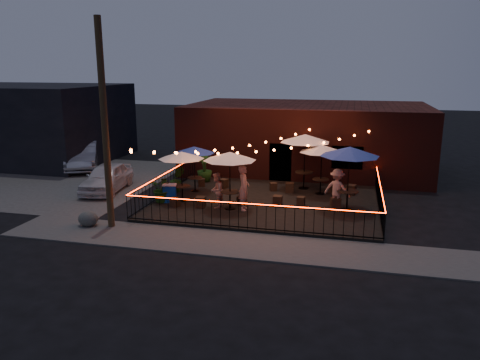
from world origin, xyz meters
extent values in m
plane|color=black|center=(0.00, 0.00, 0.00)|extent=(110.00, 110.00, 0.00)
cube|color=black|center=(0.00, 2.00, 0.07)|extent=(10.00, 8.00, 0.15)
cube|color=#44413F|center=(0.00, -3.25, 0.03)|extent=(18.00, 2.50, 0.05)
cube|color=#44413F|center=(-12.00, 4.00, 0.01)|extent=(11.00, 12.00, 0.02)
cube|color=#36130E|center=(1.00, 10.00, 2.00)|extent=(14.00, 8.00, 4.00)
cube|color=black|center=(0.00, 6.12, 1.10)|extent=(1.20, 0.24, 2.20)
cube|color=black|center=(3.50, 6.12, 1.60)|extent=(1.60, 0.24, 1.20)
cube|color=black|center=(-18.00, 9.00, 2.50)|extent=(12.00, 9.00, 5.00)
cylinder|color=#3C2F18|center=(-5.40, -2.60, 4.00)|extent=(0.26, 0.26, 8.00)
cube|color=black|center=(0.00, -2.00, 0.23)|extent=(10.00, 0.04, 0.04)
cube|color=black|center=(0.00, -2.00, 1.15)|extent=(10.00, 0.04, 0.04)
cube|color=#FF2102|center=(0.00, -2.00, 1.18)|extent=(10.00, 0.03, 0.02)
cube|color=black|center=(-5.00, 2.00, 0.23)|extent=(0.04, 8.00, 0.04)
cube|color=black|center=(-5.00, 2.00, 1.15)|extent=(0.04, 8.00, 0.04)
cube|color=#FF2102|center=(-5.00, 2.00, 1.18)|extent=(0.03, 8.00, 0.02)
cube|color=black|center=(5.00, 2.00, 0.23)|extent=(0.04, 8.00, 0.04)
cube|color=black|center=(5.00, 2.00, 1.15)|extent=(0.04, 8.00, 0.04)
cube|color=#FF2102|center=(5.00, 2.00, 1.18)|extent=(0.03, 8.00, 0.02)
cylinder|color=black|center=(-3.80, 1.13, 0.16)|extent=(0.42, 0.42, 0.03)
cylinder|color=black|center=(-3.80, 1.13, 0.50)|extent=(0.06, 0.06, 0.69)
cylinder|color=black|center=(-3.80, 1.13, 0.86)|extent=(0.76, 0.76, 0.04)
cylinder|color=black|center=(-3.80, 1.13, 1.29)|extent=(0.04, 0.04, 2.29)
cone|color=silver|center=(-3.80, 1.13, 2.29)|extent=(2.71, 2.71, 0.33)
cylinder|color=black|center=(-3.80, 2.92, 0.16)|extent=(0.41, 0.41, 0.03)
cylinder|color=black|center=(-3.80, 2.92, 0.49)|extent=(0.06, 0.06, 0.67)
cylinder|color=black|center=(-3.80, 2.92, 0.84)|extent=(0.74, 0.74, 0.04)
cylinder|color=black|center=(-3.80, 2.92, 1.26)|extent=(0.04, 0.04, 2.23)
cone|color=navy|center=(-3.80, 2.92, 2.24)|extent=(2.65, 2.65, 0.33)
cylinder|color=black|center=(-1.33, 0.43, 0.17)|extent=(0.46, 0.46, 0.03)
cylinder|color=black|center=(-1.33, 0.43, 0.54)|extent=(0.06, 0.06, 0.75)
cylinder|color=black|center=(-1.33, 0.43, 0.92)|extent=(0.83, 0.83, 0.04)
cylinder|color=black|center=(-1.33, 0.43, 1.40)|extent=(0.05, 0.05, 2.50)
cone|color=silver|center=(-1.33, 0.43, 2.49)|extent=(2.95, 2.95, 0.36)
cylinder|color=black|center=(1.42, 4.72, 0.17)|extent=(0.50, 0.50, 0.03)
cylinder|color=black|center=(1.42, 4.72, 0.57)|extent=(0.07, 0.07, 0.83)
cylinder|color=black|center=(1.42, 4.72, 1.00)|extent=(0.92, 0.92, 0.05)
cylinder|color=black|center=(1.42, 4.72, 1.53)|extent=(0.05, 0.05, 2.75)
cone|color=silver|center=(1.42, 4.72, 2.73)|extent=(3.29, 3.29, 0.40)
cylinder|color=black|center=(3.63, 1.44, 0.17)|extent=(0.50, 0.50, 0.03)
cylinder|color=black|center=(3.63, 1.44, 0.57)|extent=(0.07, 0.07, 0.83)
cylinder|color=black|center=(3.63, 1.44, 1.00)|extent=(0.92, 0.92, 0.05)
cylinder|color=black|center=(3.63, 1.44, 1.53)|extent=(0.05, 0.05, 2.75)
cone|color=navy|center=(3.63, 1.44, 2.73)|extent=(3.00, 3.00, 0.40)
cylinder|color=black|center=(2.32, 3.83, 0.16)|extent=(0.44, 0.44, 0.03)
cylinder|color=black|center=(2.32, 3.83, 0.52)|extent=(0.06, 0.06, 0.72)
cylinder|color=black|center=(2.32, 3.83, 0.89)|extent=(0.80, 0.80, 0.04)
cylinder|color=black|center=(2.32, 3.83, 1.35)|extent=(0.04, 0.04, 2.40)
cone|color=silver|center=(2.32, 3.83, 2.40)|extent=(2.84, 2.84, 0.35)
cube|color=black|center=(-3.80, 0.20, 0.35)|extent=(0.44, 0.44, 0.41)
cube|color=black|center=(-2.65, 0.33, 0.39)|extent=(0.45, 0.45, 0.48)
cube|color=black|center=(-3.79, 3.91, 0.35)|extent=(0.44, 0.44, 0.40)
cube|color=black|center=(-2.58, 3.85, 0.38)|extent=(0.51, 0.51, 0.46)
cube|color=black|center=(-0.98, 1.16, 0.35)|extent=(0.42, 0.42, 0.40)
cube|color=black|center=(0.61, 1.39, 0.38)|extent=(0.39, 0.39, 0.46)
cube|color=black|center=(-0.01, 3.93, 0.35)|extent=(0.44, 0.44, 0.40)
cube|color=black|center=(0.83, 3.80, 0.39)|extent=(0.44, 0.44, 0.48)
cube|color=black|center=(1.62, 1.68, 0.35)|extent=(0.37, 0.37, 0.40)
cube|color=black|center=(3.15, 1.52, 0.39)|extent=(0.50, 0.50, 0.49)
cube|color=black|center=(2.90, 4.16, 0.35)|extent=(0.40, 0.40, 0.41)
cube|color=black|center=(3.79, 4.07, 0.39)|extent=(0.49, 0.49, 0.48)
imported|color=#D39D8C|center=(-0.72, 0.45, 1.13)|extent=(0.59, 0.79, 1.96)
imported|color=tan|center=(-1.96, 0.47, 0.93)|extent=(0.61, 0.77, 1.57)
imported|color=#DCAD99|center=(3.17, 1.62, 1.03)|extent=(1.28, 0.95, 1.76)
imported|color=#15350E|center=(-4.60, 0.72, 0.78)|extent=(1.32, 1.20, 1.26)
imported|color=#103C0D|center=(-4.60, 2.57, 0.80)|extent=(0.88, 0.81, 1.29)
imported|color=#1F4112|center=(-3.95, 4.96, 0.87)|extent=(1.00, 1.00, 1.44)
cube|color=#0835AA|center=(-4.29, 0.81, 0.55)|extent=(0.69, 0.57, 0.79)
cube|color=silver|center=(-4.29, 0.81, 0.96)|extent=(0.74, 0.62, 0.05)
ellipsoid|color=#3E3E3A|center=(-6.32, -2.76, 0.33)|extent=(0.90, 0.79, 0.66)
imported|color=silver|center=(-8.35, 2.41, 0.71)|extent=(2.19, 4.34, 1.42)
imported|color=#919399|center=(-12.54, 6.94, 0.83)|extent=(3.92, 5.28, 1.66)
camera|label=1|loc=(3.70, -18.49, 6.22)|focal=35.00mm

